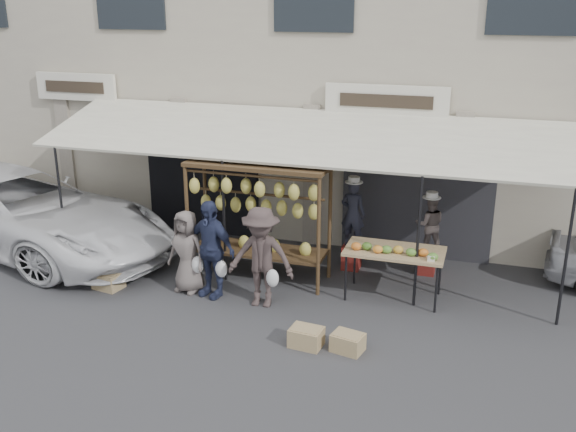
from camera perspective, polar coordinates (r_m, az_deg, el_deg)
name	(u,v)px	position (r m, az deg, el deg)	size (l,w,h in m)	color
ground_plane	(254,314)	(10.88, -3.01, -8.69)	(90.00, 90.00, 0.00)	#2D2D30
shophouse	(347,59)	(15.96, 5.23, 13.72)	(24.00, 6.15, 7.30)	#B5AC94
awning	(295,137)	(12.07, 0.65, 7.08)	(10.00, 2.35, 2.92)	beige
banana_rack	(257,199)	(11.65, -2.73, 1.50)	(2.60, 0.90, 2.24)	black
produce_table	(394,252)	(11.19, 9.44, -3.19)	(1.70, 0.90, 1.04)	tan
vendor_left	(353,214)	(12.28, 5.79, 0.22)	(0.48, 0.31, 1.30)	#232532
vendor_right	(430,225)	(12.32, 12.49, -0.75)	(0.55, 0.43, 1.12)	#6E605B
customer_left	(187,252)	(11.53, -8.97, -3.14)	(0.74, 0.48, 1.51)	#645A56
customer_mid	(210,249)	(11.27, -6.93, -2.90)	(1.03, 0.43, 1.76)	#272D4C
customer_right	(261,257)	(10.83, -2.41, -3.69)	(1.14, 0.65, 1.76)	#403432
stool_left	(351,257)	(12.59, 5.66, -3.64)	(0.34, 0.34, 0.48)	maroon
stool_right	(427,263)	(12.59, 12.25, -4.09)	(0.31, 0.31, 0.43)	maroon
crate_near_a	(306,337)	(9.89, 1.63, -10.71)	(0.48, 0.37, 0.29)	tan
crate_near_b	(348,342)	(9.80, 5.33, -11.13)	(0.46, 0.35, 0.27)	tan
crate_far	(108,280)	(12.17, -15.69, -5.53)	(0.50, 0.38, 0.30)	tan
van	(9,190)	(14.87, -23.56, 2.15)	(2.58, 5.60, 2.33)	white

